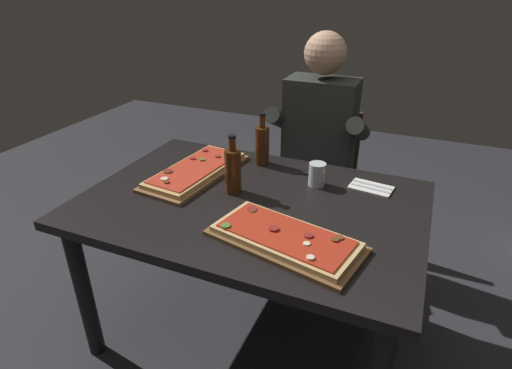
% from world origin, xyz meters
% --- Properties ---
extents(ground_plane, '(6.40, 6.40, 0.00)m').
position_xyz_m(ground_plane, '(0.00, 0.00, 0.00)').
color(ground_plane, '#2D2D33').
extents(dining_table, '(1.40, 0.96, 0.74)m').
position_xyz_m(dining_table, '(0.00, 0.00, 0.64)').
color(dining_table, black).
rests_on(dining_table, ground_plane).
extents(pizza_rectangular_front, '(0.58, 0.36, 0.05)m').
position_xyz_m(pizza_rectangular_front, '(0.23, -0.24, 0.76)').
color(pizza_rectangular_front, brown).
rests_on(pizza_rectangular_front, dining_table).
extents(pizza_rectangular_left, '(0.31, 0.59, 0.05)m').
position_xyz_m(pizza_rectangular_left, '(-0.34, 0.13, 0.76)').
color(pizza_rectangular_left, brown).
rests_on(pizza_rectangular_left, dining_table).
extents(wine_bottle_dark, '(0.07, 0.07, 0.26)m').
position_xyz_m(wine_bottle_dark, '(-0.10, 0.36, 0.84)').
color(wine_bottle_dark, '#47230F').
rests_on(wine_bottle_dark, dining_table).
extents(oil_bottle_amber, '(0.07, 0.07, 0.26)m').
position_xyz_m(oil_bottle_amber, '(-0.10, 0.04, 0.84)').
color(oil_bottle_amber, '#47230F').
rests_on(oil_bottle_amber, dining_table).
extents(tumbler_near_camera, '(0.07, 0.07, 0.10)m').
position_xyz_m(tumbler_near_camera, '(0.21, 0.24, 0.79)').
color(tumbler_near_camera, silver).
rests_on(tumbler_near_camera, dining_table).
extents(napkin_cutlery_set, '(0.19, 0.13, 0.01)m').
position_xyz_m(napkin_cutlery_set, '(0.44, 0.30, 0.74)').
color(napkin_cutlery_set, white).
rests_on(napkin_cutlery_set, dining_table).
extents(diner_chair, '(0.44, 0.44, 0.87)m').
position_xyz_m(diner_chair, '(0.08, 0.86, 0.49)').
color(diner_chair, '#3D2B1E').
rests_on(diner_chair, ground_plane).
extents(seated_diner, '(0.53, 0.41, 1.33)m').
position_xyz_m(seated_diner, '(0.08, 0.74, 0.74)').
color(seated_diner, '#23232D').
rests_on(seated_diner, ground_plane).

